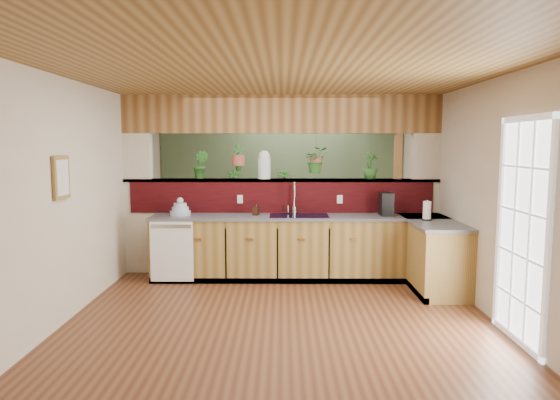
{
  "coord_description": "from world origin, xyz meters",
  "views": [
    {
      "loc": [
        0.02,
        -5.94,
        1.89
      ],
      "look_at": [
        -0.02,
        0.7,
        1.15
      ],
      "focal_mm": 32.0,
      "sensor_mm": 36.0,
      "label": 1
    }
  ],
  "objects_px": {
    "glass_jar": "(264,165)",
    "shelving_console": "(267,219)",
    "faucet": "(294,197)",
    "dish_stack": "(180,210)",
    "coffee_maker": "(386,205)",
    "paper_towel": "(427,211)",
    "soap_dispenser": "(256,209)"
  },
  "relations": [
    {
      "from": "paper_towel",
      "to": "shelving_console",
      "type": "relative_size",
      "value": 0.19
    },
    {
      "from": "dish_stack",
      "to": "coffee_maker",
      "type": "bearing_deg",
      "value": 0.3
    },
    {
      "from": "faucet",
      "to": "coffee_maker",
      "type": "height_order",
      "value": "faucet"
    },
    {
      "from": "coffee_maker",
      "to": "paper_towel",
      "type": "distance_m",
      "value": 0.63
    },
    {
      "from": "coffee_maker",
      "to": "shelving_console",
      "type": "xyz_separation_m",
      "value": [
        -1.75,
        2.25,
        -0.55
      ]
    },
    {
      "from": "faucet",
      "to": "glass_jar",
      "type": "distance_m",
      "value": 0.66
    },
    {
      "from": "faucet",
      "to": "soap_dispenser",
      "type": "distance_m",
      "value": 0.57
    },
    {
      "from": "dish_stack",
      "to": "soap_dispenser",
      "type": "relative_size",
      "value": 1.61
    },
    {
      "from": "dish_stack",
      "to": "soap_dispenser",
      "type": "xyz_separation_m",
      "value": [
        1.06,
        0.02,
        0.01
      ]
    },
    {
      "from": "faucet",
      "to": "soap_dispenser",
      "type": "relative_size",
      "value": 2.58
    },
    {
      "from": "dish_stack",
      "to": "glass_jar",
      "type": "bearing_deg",
      "value": 17.34
    },
    {
      "from": "soap_dispenser",
      "to": "coffee_maker",
      "type": "xyz_separation_m",
      "value": [
        1.83,
        -0.01,
        0.06
      ]
    },
    {
      "from": "faucet",
      "to": "soap_dispenser",
      "type": "bearing_deg",
      "value": -167.39
    },
    {
      "from": "paper_towel",
      "to": "shelving_console",
      "type": "bearing_deg",
      "value": 129.19
    },
    {
      "from": "soap_dispenser",
      "to": "coffee_maker",
      "type": "bearing_deg",
      "value": -0.29
    },
    {
      "from": "faucet",
      "to": "glass_jar",
      "type": "relative_size",
      "value": 1.13
    },
    {
      "from": "faucet",
      "to": "paper_towel",
      "type": "distance_m",
      "value": 1.83
    },
    {
      "from": "paper_towel",
      "to": "dish_stack",
      "type": "bearing_deg",
      "value": 172.65
    },
    {
      "from": "dish_stack",
      "to": "glass_jar",
      "type": "relative_size",
      "value": 0.7
    },
    {
      "from": "soap_dispenser",
      "to": "glass_jar",
      "type": "bearing_deg",
      "value": 72.88
    },
    {
      "from": "dish_stack",
      "to": "coffee_maker",
      "type": "distance_m",
      "value": 2.89
    },
    {
      "from": "dish_stack",
      "to": "glass_jar",
      "type": "height_order",
      "value": "glass_jar"
    },
    {
      "from": "dish_stack",
      "to": "glass_jar",
      "type": "xyz_separation_m",
      "value": [
        1.17,
        0.36,
        0.62
      ]
    },
    {
      "from": "soap_dispenser",
      "to": "shelving_console",
      "type": "relative_size",
      "value": 0.13
    },
    {
      "from": "faucet",
      "to": "glass_jar",
      "type": "bearing_deg",
      "value": 153.17
    },
    {
      "from": "faucet",
      "to": "glass_jar",
      "type": "height_order",
      "value": "glass_jar"
    },
    {
      "from": "coffee_maker",
      "to": "glass_jar",
      "type": "height_order",
      "value": "glass_jar"
    },
    {
      "from": "soap_dispenser",
      "to": "shelving_console",
      "type": "xyz_separation_m",
      "value": [
        0.08,
        2.24,
        -0.49
      ]
    },
    {
      "from": "soap_dispenser",
      "to": "paper_towel",
      "type": "relative_size",
      "value": 0.67
    },
    {
      "from": "glass_jar",
      "to": "shelving_console",
      "type": "bearing_deg",
      "value": 90.88
    },
    {
      "from": "soap_dispenser",
      "to": "paper_towel",
      "type": "height_order",
      "value": "paper_towel"
    },
    {
      "from": "faucet",
      "to": "shelving_console",
      "type": "height_order",
      "value": "faucet"
    }
  ]
}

